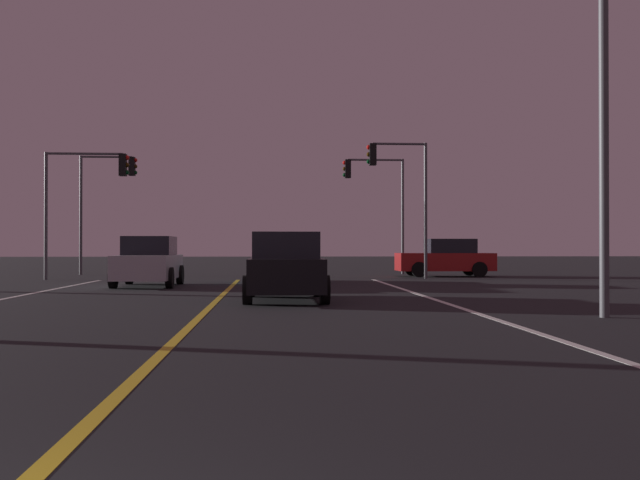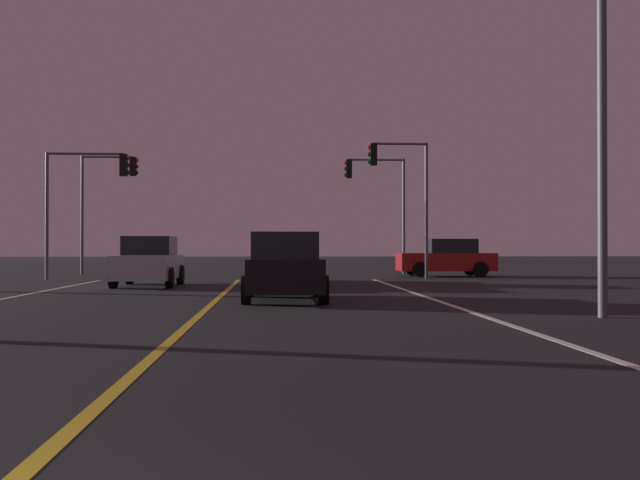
# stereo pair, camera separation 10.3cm
# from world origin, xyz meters

# --- Properties ---
(lane_edge_right) EXTENTS (0.16, 34.01, 0.01)m
(lane_edge_right) POSITION_xyz_m (5.51, 11.00, 0.00)
(lane_edge_right) COLOR silver
(lane_edge_right) RESTS_ON ground
(lane_center_divider) EXTENTS (0.16, 34.01, 0.01)m
(lane_center_divider) POSITION_xyz_m (0.00, 11.00, 0.00)
(lane_center_divider) COLOR gold
(lane_center_divider) RESTS_ON ground
(car_ahead_far) EXTENTS (2.02, 4.30, 1.70)m
(car_ahead_far) POSITION_xyz_m (1.73, 25.61, 0.82)
(car_ahead_far) COLOR black
(car_ahead_far) RESTS_ON ground
(car_crossing_side) EXTENTS (4.30, 2.02, 1.70)m
(car_crossing_side) POSITION_xyz_m (9.25, 30.98, 0.82)
(car_crossing_side) COLOR black
(car_crossing_side) RESTS_ON ground
(car_lead_same_lane) EXTENTS (2.02, 4.30, 1.70)m
(car_lead_same_lane) POSITION_xyz_m (1.71, 16.35, 0.82)
(car_lead_same_lane) COLOR black
(car_lead_same_lane) RESTS_ON ground
(car_oncoming) EXTENTS (2.02, 4.30, 1.70)m
(car_oncoming) POSITION_xyz_m (-2.83, 23.43, 0.82)
(car_oncoming) COLOR black
(car_oncoming) RESTS_ON ground
(traffic_light_near_right) EXTENTS (2.56, 0.36, 5.70)m
(traffic_light_near_right) POSITION_xyz_m (6.65, 28.51, 4.19)
(traffic_light_near_right) COLOR #4C4C51
(traffic_light_near_right) RESTS_ON ground
(traffic_light_near_left) EXTENTS (3.41, 0.36, 5.19)m
(traffic_light_near_left) POSITION_xyz_m (-6.16, 28.51, 3.88)
(traffic_light_near_left) COLOR #4C4C51
(traffic_light_near_left) RESTS_ON ground
(traffic_light_far_right) EXTENTS (3.05, 0.36, 5.67)m
(traffic_light_far_right) POSITION_xyz_m (6.40, 34.01, 4.20)
(traffic_light_far_right) COLOR #4C4C51
(traffic_light_far_right) RESTS_ON ground
(traffic_light_far_left) EXTENTS (2.74, 0.36, 5.72)m
(traffic_light_far_left) POSITION_xyz_m (-6.56, 34.01, 4.21)
(traffic_light_far_left) COLOR #4C4C51
(traffic_light_far_left) RESTS_ON ground
(street_lamp_right_near) EXTENTS (2.31, 0.44, 7.55)m
(street_lamp_right_near) POSITION_xyz_m (7.14, 11.48, 4.84)
(street_lamp_right_near) COLOR #4C4C51
(street_lamp_right_near) RESTS_ON ground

